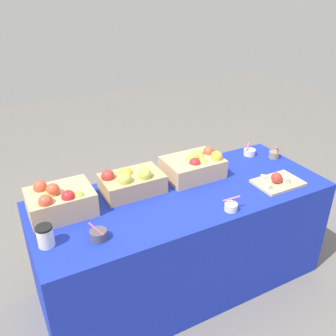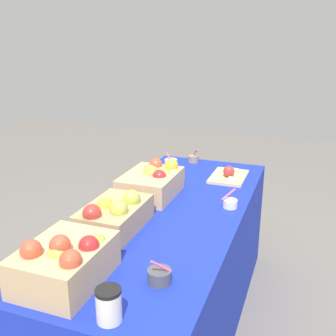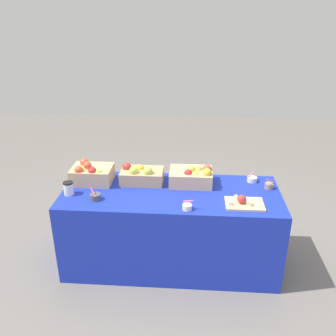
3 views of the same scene
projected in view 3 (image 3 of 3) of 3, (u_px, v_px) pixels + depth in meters
ground_plane at (171, 260)px, 3.45m from camera, size 10.00×10.00×0.00m
table at (171, 227)px, 3.30m from camera, size 1.90×0.76×0.74m
apple_crate_left at (92, 174)px, 3.29m from camera, size 0.36×0.28×0.21m
apple_crate_middle at (141, 175)px, 3.30m from camera, size 0.38×0.25×0.18m
apple_crate_right at (192, 176)px, 3.26m from camera, size 0.38×0.28×0.19m
cutting_board_front at (244, 203)px, 2.93m from camera, size 0.31×0.22×0.09m
sample_bowl_near at (187, 207)px, 2.86m from camera, size 0.09×0.08×0.09m
sample_bowl_mid at (252, 179)px, 3.32m from camera, size 0.09×0.09×0.09m
sample_bowl_far at (269, 186)px, 3.20m from camera, size 0.09×0.08×0.11m
sample_bowl_extra at (95, 197)px, 3.01m from camera, size 0.09×0.09×0.11m
coffee_cup at (69, 188)px, 3.08m from camera, size 0.08×0.08×0.12m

